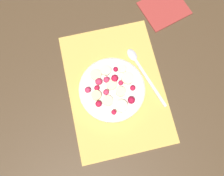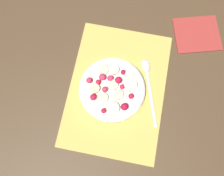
# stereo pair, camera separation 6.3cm
# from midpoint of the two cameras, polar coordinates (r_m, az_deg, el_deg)

# --- Properties ---
(ground_plane) EXTENTS (3.00, 3.00, 0.00)m
(ground_plane) POSITION_cam_midpoint_polar(r_m,az_deg,el_deg) (0.67, 3.92, -0.89)
(ground_plane) COLOR #4C3823
(placemat) EXTENTS (0.41, 0.29, 0.01)m
(placemat) POSITION_cam_midpoint_polar(r_m,az_deg,el_deg) (0.67, 3.94, -0.83)
(placemat) COLOR #E0B251
(placemat) RESTS_ON ground_plane
(fruit_bowl) EXTENTS (0.20, 0.20, 0.05)m
(fruit_bowl) POSITION_cam_midpoint_polar(r_m,az_deg,el_deg) (0.65, 2.73, -0.94)
(fruit_bowl) COLOR silver
(fruit_bowl) RESTS_ON placemat
(spoon) EXTENTS (0.21, 0.08, 0.01)m
(spoon) POSITION_cam_midpoint_polar(r_m,az_deg,el_deg) (0.69, 11.89, 1.96)
(spoon) COLOR silver
(spoon) RESTS_ON placemat
(napkin) EXTENTS (0.16, 0.18, 0.01)m
(napkin) POSITION_cam_midpoint_polar(r_m,az_deg,el_deg) (0.80, 23.52, 12.43)
(napkin) COLOR #A3332D
(napkin) RESTS_ON ground_plane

